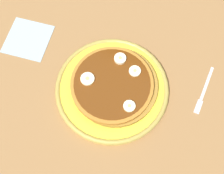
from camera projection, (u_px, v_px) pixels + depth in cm
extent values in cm
cube|color=olive|center=(112.00, 93.00, 71.63)|extent=(140.00, 140.00, 3.00)
cylinder|color=yellow|center=(112.00, 89.00, 69.42)|extent=(26.48, 26.48, 1.77)
torus|color=#A49342|center=(112.00, 88.00, 68.85)|extent=(26.92, 26.92, 1.24)
cylinder|color=olive|center=(115.00, 86.00, 68.03)|extent=(19.84, 19.84, 1.42)
cylinder|color=#AE7129|center=(114.00, 84.00, 66.71)|extent=(18.99, 18.99, 1.42)
cylinder|color=#592B0A|center=(112.00, 83.00, 65.91)|extent=(17.46, 17.46, 0.16)
cylinder|color=#F0EFBB|center=(129.00, 106.00, 63.55)|extent=(2.68, 2.68, 0.73)
cylinder|color=tan|center=(129.00, 106.00, 63.17)|extent=(0.75, 0.75, 0.08)
cylinder|color=#F9EEC5|center=(120.00, 59.00, 67.75)|extent=(2.79, 2.79, 0.99)
cylinder|color=tan|center=(120.00, 58.00, 67.25)|extent=(0.78, 0.78, 0.08)
cylinder|color=#FEF0B9|center=(88.00, 79.00, 65.97)|extent=(3.18, 3.18, 0.73)
cylinder|color=tan|center=(87.00, 78.00, 65.60)|extent=(0.89, 0.89, 0.08)
cylinder|color=#F0EDC4|center=(135.00, 71.00, 66.74)|extent=(2.71, 2.71, 0.66)
cylinder|color=tan|center=(135.00, 71.00, 66.40)|extent=(0.76, 0.76, 0.08)
cube|color=#99B2BF|center=(28.00, 39.00, 75.46)|extent=(13.11, 13.11, 0.30)
cube|color=silver|center=(207.00, 83.00, 70.68)|extent=(1.23, 9.52, 0.50)
cube|color=silver|center=(198.00, 107.00, 68.46)|extent=(1.45, 3.56, 0.50)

